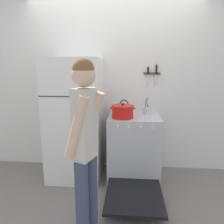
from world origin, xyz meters
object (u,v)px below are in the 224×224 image
Objects in this scene: person at (85,144)px; tea_kettle at (124,110)px; refrigerator at (75,119)px; utensil_jar at (147,110)px; dutch_oven_pot at (123,111)px; stove_range at (134,148)px.

tea_kettle is at bearing 7.58° from person.
utensil_jar is (1.01, 0.16, 0.12)m from refrigerator.
refrigerator is 8.32× the size of tea_kettle.
person is at bearing -104.36° from dutch_oven_pot.
refrigerator is 1.03× the size of person.
refrigerator is 0.92m from stove_range.
dutch_oven_pot is 1.13m from person.
person is (-0.44, -1.18, 0.49)m from stove_range.
tea_kettle is 0.80× the size of utensil_jar.
stove_range is at bearing -1.05° from refrigerator.
stove_range is (0.83, -0.02, -0.40)m from refrigerator.
utensil_jar is 0.15× the size of person.
dutch_oven_pot is at bearing -9.02° from refrigerator.
tea_kettle is (0.01, 0.26, -0.03)m from dutch_oven_pot.
person reaches higher than utensil_jar.
utensil_jar reaches higher than stove_range.
tea_kettle is at bearing 87.14° from dutch_oven_pot.
refrigerator is 0.71m from tea_kettle.
stove_range is 0.57m from utensil_jar.
person reaches higher than dutch_oven_pot.
person is (-0.28, -1.09, -0.05)m from dutch_oven_pot.
tea_kettle is 0.33m from utensil_jar.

